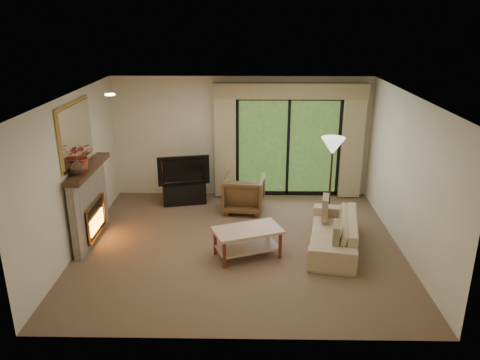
{
  "coord_description": "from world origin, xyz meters",
  "views": [
    {
      "loc": [
        0.13,
        -7.3,
        3.79
      ],
      "look_at": [
        0.0,
        0.3,
        1.1
      ],
      "focal_mm": 35.0,
      "sensor_mm": 36.0,
      "label": 1
    }
  ],
  "objects_px": {
    "media_console": "(184,193)",
    "armchair": "(244,194)",
    "coffee_table": "(247,243)",
    "sofa": "(333,232)"
  },
  "relations": [
    {
      "from": "sofa",
      "to": "coffee_table",
      "type": "xyz_separation_m",
      "value": [
        -1.47,
        -0.35,
        -0.04
      ]
    },
    {
      "from": "media_console",
      "to": "sofa",
      "type": "height_order",
      "value": "sofa"
    },
    {
      "from": "media_console",
      "to": "armchair",
      "type": "bearing_deg",
      "value": -30.18
    },
    {
      "from": "media_console",
      "to": "armchair",
      "type": "xyz_separation_m",
      "value": [
        1.27,
        -0.41,
        0.15
      ]
    },
    {
      "from": "armchair",
      "to": "coffee_table",
      "type": "relative_size",
      "value": 0.74
    },
    {
      "from": "armchair",
      "to": "sofa",
      "type": "xyz_separation_m",
      "value": [
        1.55,
        -1.57,
        -0.09
      ]
    },
    {
      "from": "armchair",
      "to": "coffee_table",
      "type": "height_order",
      "value": "armchair"
    },
    {
      "from": "media_console",
      "to": "coffee_table",
      "type": "relative_size",
      "value": 0.82
    },
    {
      "from": "media_console",
      "to": "coffee_table",
      "type": "bearing_deg",
      "value": -72.34
    },
    {
      "from": "media_console",
      "to": "coffee_table",
      "type": "height_order",
      "value": "coffee_table"
    }
  ]
}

